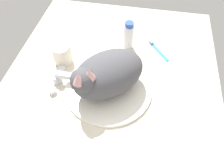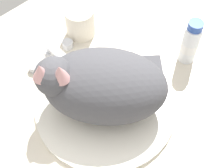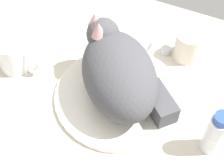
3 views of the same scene
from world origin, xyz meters
TOP-DOWN VIEW (x-y plane):
  - ground_plane at (0.00, 0.00)cm, footprint 110.00×82.50cm
  - sink_basin at (0.00, 0.00)cm, footprint 32.02×32.02cm
  - faucet at (0.00, 18.26)cm, footprint 13.38×11.03cm
  - cat at (-0.31, 0.69)cm, footprint 30.96×30.73cm
  - rinse_cup at (11.00, 21.11)cm, footprint 7.51×7.51cm
  - toothpaste_bottle at (24.28, -3.84)cm, footprint 4.18×4.18cm

SIDE VIEW (x-z plane):
  - ground_plane at x=0.00cm, z-range -3.00..0.00cm
  - sink_basin at x=0.00cm, z-range 0.00..1.19cm
  - faucet at x=0.00cm, z-range -0.29..5.02cm
  - rinse_cup at x=11.00cm, z-range 0.00..7.98cm
  - toothpaste_bottle at x=24.28cm, z-range -0.45..12.11cm
  - cat at x=-0.31cm, z-range 0.39..17.18cm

